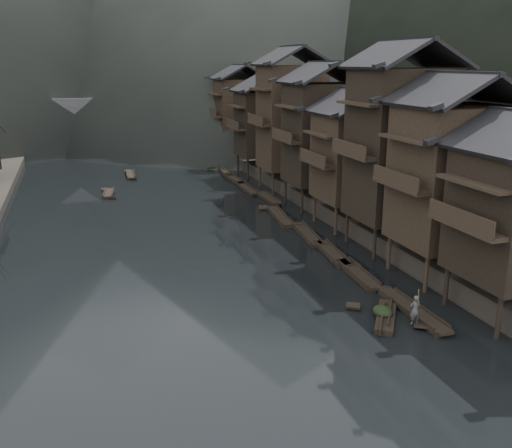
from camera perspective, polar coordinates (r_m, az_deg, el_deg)
name	(u,v)px	position (r m, az deg, el deg)	size (l,w,h in m)	color
water	(208,299)	(37.87, -4.82, -7.45)	(300.00, 300.00, 0.00)	black
right_bank	(378,161)	(86.47, 12.09, 6.20)	(40.00, 200.00, 1.80)	#2D2823
stilt_houses	(328,121)	(59.29, 7.24, 10.21)	(9.00, 67.60, 17.00)	black
moored_sampans	(261,200)	(63.27, 0.55, 2.41)	(3.04, 67.18, 0.47)	black
midriver_boats	(134,171)	(82.19, -12.06, 5.22)	(11.50, 34.89, 0.45)	black
stone_bridge	(116,119)	(106.68, -13.81, 10.17)	(40.00, 6.00, 9.00)	#4C4C4F
hero_sampan	(386,316)	(35.74, 12.87, -8.94)	(3.53, 4.71, 0.44)	black
cargo_heap	(383,306)	(35.60, 12.59, -8.02)	(1.12, 1.46, 0.67)	black
boatman	(415,306)	(34.64, 15.64, -7.91)	(0.66, 0.43, 1.80)	#4F4F51
bamboo_pole	(422,266)	(33.86, 16.24, -4.04)	(0.06, 0.06, 3.99)	#8C7A51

